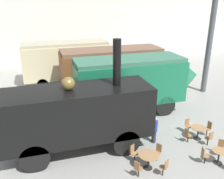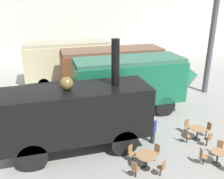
{
  "view_description": "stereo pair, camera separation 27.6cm",
  "coord_description": "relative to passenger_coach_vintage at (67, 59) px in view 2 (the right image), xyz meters",
  "views": [
    {
      "loc": [
        -5.09,
        -14.22,
        7.58
      ],
      "look_at": [
        -0.5,
        1.0,
        1.6
      ],
      "focal_mm": 40.0,
      "sensor_mm": 36.0,
      "label": 1
    },
    {
      "loc": [
        -4.82,
        -14.29,
        7.58
      ],
      "look_at": [
        -0.5,
        1.0,
        1.6
      ],
      "focal_mm": 40.0,
      "sensor_mm": 36.0,
      "label": 2
    }
  ],
  "objects": [
    {
      "name": "cafe_chair_2",
      "position": [
        5.91,
        -12.82,
        -1.66
      ],
      "size": [
        0.36,
        0.38,
        0.87
      ],
      "rotation": [
        0.0,
        0.0,
        8.05
      ],
      "color": "black",
      "rests_on": "ground_plane"
    },
    {
      "name": "cafe_chair_5",
      "position": [
        1.56,
        -12.87,
        -1.66
      ],
      "size": [
        0.39,
        0.4,
        0.87
      ],
      "rotation": [
        0.0,
        0.0,
        5.28
      ],
      "color": "black",
      "rests_on": "ground_plane"
    },
    {
      "name": "cafe_chair_7",
      "position": [
        2.47,
        -14.3,
        -1.66
      ],
      "size": [
        0.39,
        0.4,
        0.87
      ],
      "rotation": [
        0.0,
        0.0,
        8.42
      ],
      "color": "black",
      "rests_on": "ground_plane"
    },
    {
      "name": "cafe_table_near",
      "position": [
        5.76,
        -12.04,
        -1.6
      ],
      "size": [
        0.85,
        0.85,
        0.73
      ],
      "color": "black",
      "rests_on": "ground_plane"
    },
    {
      "name": "cafe_table_far",
      "position": [
        5.41,
        -14.21,
        -1.65
      ],
      "size": [
        0.7,
        0.7,
        0.71
      ],
      "color": "black",
      "rests_on": "ground_plane"
    },
    {
      "name": "support_pillar",
      "position": [
        10.7,
        -5.68,
        1.83
      ],
      "size": [
        0.44,
        0.44,
        8.0
      ],
      "color": "#4C5156",
      "rests_on": "ground_plane"
    },
    {
      "name": "cafe_table_mid",
      "position": [
        2.01,
        -13.58,
        -1.56
      ],
      "size": [
        0.96,
        0.96,
        0.74
      ],
      "color": "black",
      "rests_on": "ground_plane"
    },
    {
      "name": "passenger_coach_vintage",
      "position": [
        0.0,
        0.0,
        0.0
      ],
      "size": [
        7.57,
        2.76,
        3.76
      ],
      "color": "beige",
      "rests_on": "ground_plane"
    },
    {
      "name": "streamlined_locomotive",
      "position": [
        3.93,
        -7.58,
        0.14
      ],
      "size": [
        8.87,
        2.7,
        3.82
      ],
      "color": "#196B47",
      "rests_on": "ground_plane"
    },
    {
      "name": "visitor_person",
      "position": [
        3.23,
        -11.64,
        -1.34
      ],
      "size": [
        0.34,
        0.34,
        1.54
      ],
      "color": "#262633",
      "rests_on": "ground_plane"
    },
    {
      "name": "cafe_chair_8",
      "position": [
        4.71,
        -14.03,
        -1.66
      ],
      "size": [
        0.38,
        0.36,
        0.87
      ],
      "rotation": [
        0.0,
        0.0,
        6.03
      ],
      "color": "black",
      "rests_on": "ground_plane"
    },
    {
      "name": "cafe_chair_4",
      "position": [
        2.73,
        -13.13,
        -1.66
      ],
      "size": [
        0.4,
        0.39,
        0.87
      ],
      "rotation": [
        0.0,
        0.0,
        3.71
      ],
      "color": "black",
      "rests_on": "ground_plane"
    },
    {
      "name": "ground_plane",
      "position": [
        2.7,
        -8.13,
        -2.17
      ],
      "size": [
        80.0,
        80.0,
        0.0
      ],
      "primitive_type": "plane",
      "color": "gray"
    },
    {
      "name": "backdrop_wall",
      "position": [
        2.7,
        7.08,
        2.33
      ],
      "size": [
        44.0,
        0.15,
        9.0
      ],
      "color": "silver",
      "rests_on": "ground_plane"
    },
    {
      "name": "cafe_chair_1",
      "position": [
        4.97,
        -12.19,
        -1.66
      ],
      "size": [
        0.38,
        0.36,
        0.87
      ],
      "rotation": [
        0.0,
        0.0,
        6.48
      ],
      "color": "black",
      "rests_on": "ground_plane"
    },
    {
      "name": "cafe_chair_10",
      "position": [
        5.91,
        -13.69,
        -1.66
      ],
      "size": [
        0.4,
        0.4,
        0.87
      ],
      "rotation": [
        0.0,
        0.0,
        10.22
      ],
      "color": "black",
      "rests_on": "ground_plane"
    },
    {
      "name": "cafe_chair_3",
      "position": [
        6.54,
        -11.88,
        -1.66
      ],
      "size": [
        0.38,
        0.36,
        0.87
      ],
      "rotation": [
        0.0,
        0.0,
        9.62
      ],
      "color": "black",
      "rests_on": "ground_plane"
    },
    {
      "name": "steam_locomotive",
      "position": [
        -0.79,
        -11.21,
        -0.01
      ],
      "size": [
        7.35,
        2.41,
        5.71
      ],
      "color": "black",
      "rests_on": "ground_plane"
    },
    {
      "name": "cafe_chair_6",
      "position": [
        1.3,
        -14.04,
        -1.66
      ],
      "size": [
        0.4,
        0.39,
        0.87
      ],
      "rotation": [
        0.0,
        0.0,
        6.85
      ],
      "color": "black",
      "rests_on": "ground_plane"
    },
    {
      "name": "cafe_chair_0",
      "position": [
        5.6,
        -11.25,
        -1.66
      ],
      "size": [
        0.36,
        0.38,
        0.87
      ],
      "rotation": [
        0.0,
        0.0,
        4.91
      ],
      "color": "black",
      "rests_on": "ground_plane"
    },
    {
      "name": "passenger_coach_wooden",
      "position": [
        3.19,
        -3.75,
        -0.04
      ],
      "size": [
        8.08,
        2.74,
        3.7
      ],
      "color": "brown",
      "rests_on": "ground_plane"
    }
  ]
}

